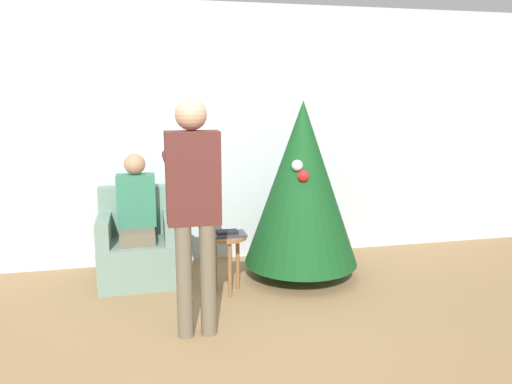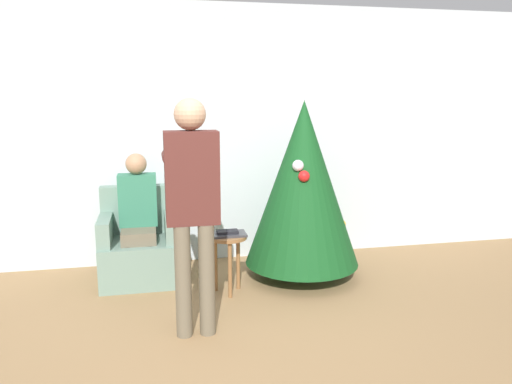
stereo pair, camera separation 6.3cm
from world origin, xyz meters
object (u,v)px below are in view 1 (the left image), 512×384
object	(u,v)px
person_standing	(194,197)
armchair	(139,248)
christmas_tree	(302,183)
side_stool	(227,247)
person_seated	(137,213)

from	to	relation	value
person_standing	armchair	bearing A→B (deg)	109.17
christmas_tree	person_standing	world-z (taller)	person_standing
side_stool	armchair	bearing A→B (deg)	146.30
person_standing	christmas_tree	bearing A→B (deg)	39.98
christmas_tree	side_stool	size ratio (longest dim) A/B	3.20
armchair	person_seated	world-z (taller)	person_seated
armchair	side_stool	world-z (taller)	armchair
person_seated	side_stool	distance (m)	0.96
armchair	person_standing	xyz separation A→B (m)	(0.43, -1.23, 0.73)
christmas_tree	person_standing	xyz separation A→B (m)	(-1.13, -0.95, 0.11)
armchair	person_seated	size ratio (longest dim) A/B	0.72
christmas_tree	person_seated	bearing A→B (deg)	170.79
person_standing	side_stool	xyz separation A→B (m)	(0.36, 0.70, -0.62)
christmas_tree	armchair	bearing A→B (deg)	169.98
person_seated	side_stool	world-z (taller)	person_seated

